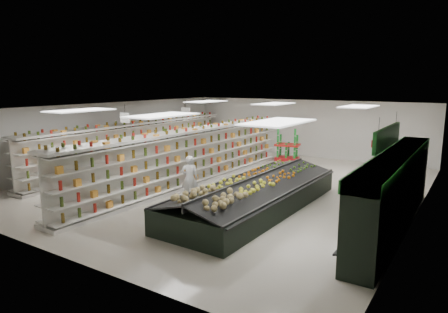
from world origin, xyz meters
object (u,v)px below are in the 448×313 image
Objects in this scene: gondola_center at (190,159)px; soda_endcap at (287,146)px; produce_island at (255,194)px; shopper_background at (226,145)px; gondola_left at (138,146)px; shopper_main at (190,178)px.

soda_endcap is at bearing 80.39° from gondola_center.
produce_island is 8.07m from shopper_background.
shopper_background is at bearing 48.05° from gondola_left.
gondola_left is at bearing -66.45° from shopper_main.
produce_island is (3.85, -1.44, -0.53)m from gondola_center.
gondola_center is (4.30, -1.32, 0.02)m from gondola_left.
shopper_background is at bearing -141.57° from soda_endcap.
produce_island is 4.27× the size of shopper_background.
shopper_main is at bearing -30.16° from gondola_left.
shopper_background is (3.00, 3.44, -0.13)m from gondola_left.
gondola_center is 1.72× the size of produce_island.
gondola_left is 7.16× the size of shopper_background.
gondola_left is at bearing -135.55° from soda_endcap.
produce_island is at bearing -19.52° from gondola_left.
soda_endcap is 8.76m from shopper_main.
shopper_main is at bearing -51.37° from gondola_center.
shopper_background is at bearing 106.60° from gondola_center.
gondola_left is 7.96× the size of soda_endcap.
shopper_background reaches higher than shopper_main.
soda_endcap is at bearing 43.64° from gondola_left.
gondola_center is at bearing -17.86° from gondola_left.
gondola_left reaches higher than soda_endcap.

